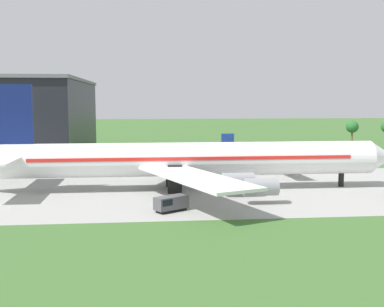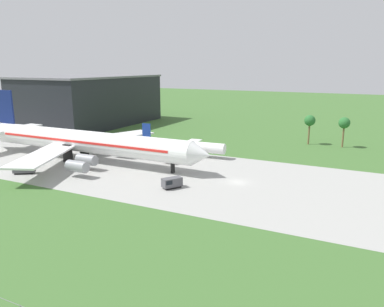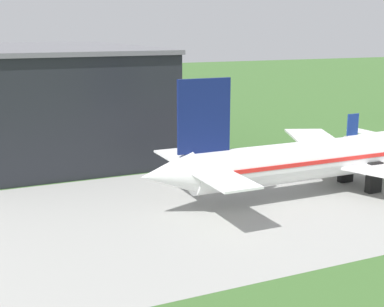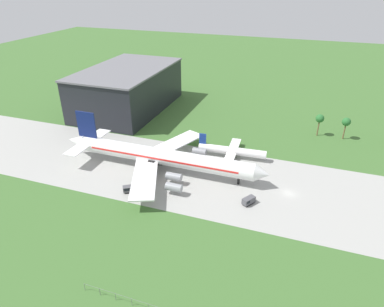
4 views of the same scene
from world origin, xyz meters
TOP-DOWN VIEW (x-y plane):
  - jet_airliner at (-45.79, 0.18)m, footprint 78.17×54.02m
  - terminal_building at (-87.27, 52.51)m, footprint 36.72×61.20m

SIDE VIEW (x-z plane):
  - jet_airliner at x=-45.79m, z-range -3.88..14.73m
  - terminal_building at x=-87.27m, z-range 0.02..21.43m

